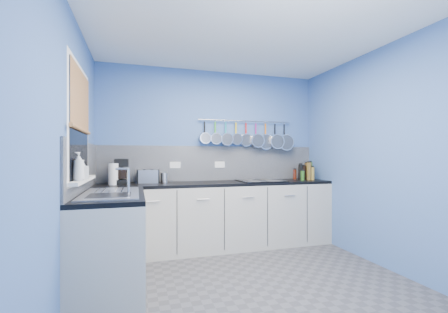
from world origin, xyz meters
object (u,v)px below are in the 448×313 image
soap_bottle_b (83,169)px  toaster (148,176)px  coffee_maker (121,171)px  soap_bottle_a (79,166)px  canister (164,178)px  hob (261,181)px  paper_towel (113,174)px

soap_bottle_b → toaster: bearing=61.8°
soap_bottle_b → coffee_maker: same height
toaster → coffee_maker: bearing=-158.5°
soap_bottle_b → soap_bottle_a: bearing=-90.0°
soap_bottle_b → canister: (0.81, 1.11, -0.17)m
coffee_maker → toaster: size_ratio=1.19×
soap_bottle_a → toaster: (0.60, 1.34, -0.18)m
coffee_maker → toaster: coffee_maker is taller
coffee_maker → hob: bearing=-5.5°
soap_bottle_b → canister: size_ratio=1.30×
canister → paper_towel: bearing=-168.4°
toaster → canister: size_ratio=2.04×
soap_bottle_a → toaster: size_ratio=0.89×
soap_bottle_b → canister: bearing=53.6°
toaster → hob: size_ratio=0.44×
paper_towel → hob: paper_towel is taller
hob → soap_bottle_a: bearing=-151.6°
soap_bottle_b → toaster: soap_bottle_b is taller
canister → soap_bottle_b: bearing=-126.4°
soap_bottle_b → coffee_maker: bearing=75.1°
coffee_maker → toaster: (0.33, 0.09, -0.07)m
soap_bottle_a → paper_towel: size_ratio=0.90×
canister → soap_bottle_a: bearing=-121.7°
canister → hob: size_ratio=0.22×
paper_towel → hob: size_ratio=0.44×
paper_towel → soap_bottle_a: bearing=-98.9°
soap_bottle_a → hob: 2.45m
coffee_maker → toaster: 0.35m
coffee_maker → canister: coffee_maker is taller
soap_bottle_b → paper_towel: size_ratio=0.65×
toaster → canister: (0.21, -0.02, -0.02)m
canister → coffee_maker: bearing=-172.5°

